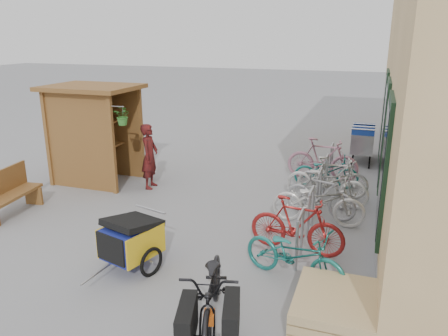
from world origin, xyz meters
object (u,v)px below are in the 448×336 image
(bike_5, at_px, (333,178))
(cargo_bike, at_px, (213,294))
(kiosk, at_px, (91,120))
(shopping_carts, at_px, (363,139))
(child_trailer, at_px, (131,239))
(bike_6, at_px, (326,171))
(bike_2, at_px, (318,201))
(bike_1, at_px, (297,225))
(bike_3, at_px, (320,195))
(bike_4, at_px, (327,182))
(bike_0, at_px, (294,255))
(bench, at_px, (8,192))
(pallet_stack, at_px, (334,309))
(person_kiosk, at_px, (150,156))
(bike_7, at_px, (323,159))

(bike_5, bearing_deg, cargo_bike, 164.09)
(kiosk, relative_size, shopping_carts, 1.42)
(child_trailer, distance_m, bike_6, 5.48)
(shopping_carts, height_order, bike_2, shopping_carts)
(child_trailer, bearing_deg, bike_6, 79.06)
(child_trailer, distance_m, bike_1, 2.73)
(bike_3, bearing_deg, bike_4, 14.12)
(bike_0, relative_size, bike_6, 1.10)
(bike_6, bearing_deg, bike_0, 174.87)
(bike_1, height_order, bike_2, bike_1)
(bike_0, bearing_deg, shopping_carts, 14.52)
(bike_1, bearing_deg, bike_6, 4.53)
(bike_0, xyz_separation_m, bike_3, (0.04, 2.63, 0.02))
(cargo_bike, bearing_deg, bike_3, 63.53)
(kiosk, bearing_deg, bench, -99.46)
(pallet_stack, bearing_deg, bike_2, 101.49)
(person_kiosk, height_order, bike_0, person_kiosk)
(shopping_carts, relative_size, bike_4, 0.95)
(bench, bearing_deg, person_kiosk, 43.68)
(child_trailer, bearing_deg, bike_0, 25.49)
(shopping_carts, bearing_deg, kiosk, -146.73)
(pallet_stack, distance_m, bike_1, 1.97)
(pallet_stack, xyz_separation_m, shopping_carts, (-0.00, 7.99, 0.45))
(shopping_carts, relative_size, bike_0, 1.04)
(shopping_carts, distance_m, person_kiosk, 6.25)
(bike_5, xyz_separation_m, bike_7, (-0.38, 1.22, 0.06))
(bench, xyz_separation_m, person_kiosk, (1.96, 2.41, 0.30))
(bench, height_order, cargo_bike, cargo_bike)
(bike_4, bearing_deg, bike_7, 23.35)
(pallet_stack, distance_m, shopping_carts, 8.00)
(kiosk, xyz_separation_m, child_trailer, (3.10, -3.47, -1.06))
(shopping_carts, height_order, bike_7, shopping_carts)
(bike_1, relative_size, bike_4, 0.88)
(bike_0, bearing_deg, child_trailer, 119.79)
(kiosk, xyz_separation_m, bike_4, (5.68, 0.36, -1.07))
(cargo_bike, distance_m, bike_5, 5.31)
(child_trailer, height_order, bike_6, child_trailer)
(kiosk, height_order, pallet_stack, kiosk)
(bench, bearing_deg, bike_4, 17.09)
(bike_5, relative_size, bike_7, 0.88)
(bike_0, bearing_deg, cargo_bike, 172.49)
(bike_0, relative_size, bike_3, 1.10)
(child_trailer, xyz_separation_m, bike_3, (2.54, 3.07, -0.03))
(bike_1, xyz_separation_m, bike_3, (0.17, 1.70, -0.03))
(bike_1, height_order, bike_4, bike_1)
(kiosk, relative_size, bike_4, 1.35)
(bike_1, bearing_deg, bike_7, 6.97)
(shopping_carts, relative_size, cargo_bike, 0.88)
(bike_7, bearing_deg, bike_6, -160.19)
(person_kiosk, height_order, bike_3, person_kiosk)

